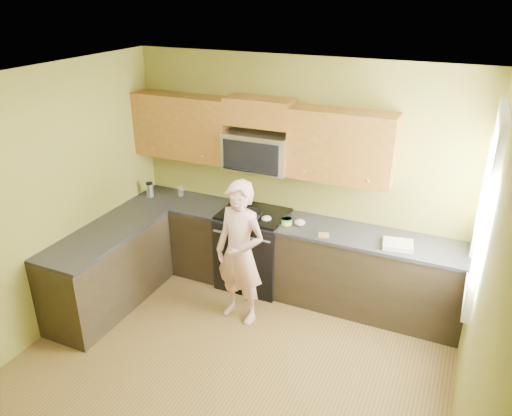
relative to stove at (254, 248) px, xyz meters
The scene contains 24 objects.
floor 1.79m from the stove, 76.57° to the right, with size 4.00×4.00×0.00m, color brown.
ceiling 2.81m from the stove, 76.57° to the right, with size 4.00×4.00×0.00m, color white.
wall_back 1.02m from the stove, 39.09° to the left, with size 4.00×4.00×0.00m, color olive.
wall_left 2.48m from the stove, 133.69° to the right, with size 4.00×4.00×0.00m, color olive.
wall_right 3.05m from the stove, 34.91° to the right, with size 4.00×4.00×0.00m, color olive.
cabinet_back_run 0.40m from the stove, ahead, with size 4.00×0.60×0.88m, color black.
cabinet_left_run 1.69m from the stove, 140.41° to the right, with size 0.60×1.60×0.88m, color black.
countertop_back 0.58m from the stove, ahead, with size 4.00×0.62×0.04m, color black.
countertop_left 1.73m from the stove, 140.19° to the right, with size 0.62×1.60×0.04m, color black.
stove is the anchor object (origin of this frame).
microwave 0.98m from the stove, 90.00° to the left, with size 0.76×0.40×0.42m, color silver, non-canonical shape.
upper_cab_left 1.40m from the stove, behind, with size 1.22×0.33×0.75m, color #8B5E20, non-canonical shape.
upper_cab_right 1.36m from the stove, ahead, with size 1.12×0.33×0.75m, color #8B5E20, non-canonical shape.
upper_cab_over_mw 1.63m from the stove, 90.00° to the left, with size 0.76×0.33×0.30m, color #8B5E20.
window 2.70m from the stove, 11.29° to the right, with size 0.06×1.06×1.66m, color white, non-canonical shape.
woman 0.77m from the stove, 77.24° to the right, with size 0.58×0.38×1.59m, color #F18778.
frying_pan 0.48m from the stove, 91.25° to the right, with size 0.25×0.44×0.06m, color black, non-canonical shape.
butter_tub 0.63m from the stove, ahead, with size 0.13×0.13×0.09m, color #EEFE43, non-canonical shape.
toast_slice 1.02m from the stove, 10.66° to the right, with size 0.11×0.11×0.01m, color #B27F47.
napkin_a 0.52m from the stove, 23.34° to the right, with size 0.11×0.12×0.06m, color silver.
napkin_b 0.75m from the stove, ahead, with size 0.12×0.13×0.07m, color silver.
dish_towel 1.73m from the stove, ahead, with size 0.30×0.24×0.05m, color white.
travel_mug 1.49m from the stove, behind, with size 0.09×0.09×0.19m, color silver, non-canonical shape.
glass_a 1.21m from the stove, behind, with size 0.07×0.07×0.12m, color silver.
Camera 1 is at (1.77, -3.09, 3.37)m, focal length 34.89 mm.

